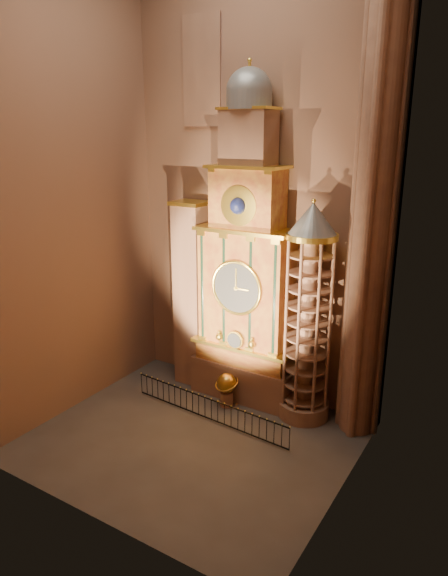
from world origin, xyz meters
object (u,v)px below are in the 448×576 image
Objects in this scene: iron_railing at (208,409)px; celestial_globe at (227,387)px; astronomical_clock at (246,276)px; stair_turret at (308,316)px; portrait_tower at (192,294)px.

celestial_globe is at bearing 88.52° from iron_railing.
astronomical_clock reaches higher than stair_turret.
portrait_tower is 1.13× the size of iron_railing.
celestial_globe reaches higher than iron_railing.
iron_railing is (-0.31, -3.14, -6.06)m from astronomical_clock.
stair_turret is (3.50, -0.26, -1.41)m from astronomical_clock.
stair_turret is 5.76m from celestial_globe.
astronomical_clock is 1.85× the size of iron_railing.
iron_railing is (-0.04, -1.68, -0.46)m from celestial_globe.
astronomical_clock is 6.83m from iron_railing.
celestial_globe is 1.74m from iron_railing.
astronomical_clock is 3.78m from stair_turret.
iron_railing is at bearing -142.88° from stair_turret.
celestial_globe is at bearing -162.27° from stair_turret.
portrait_tower is 0.94× the size of stair_turret.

